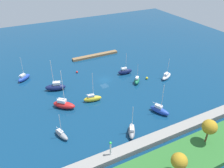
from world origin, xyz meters
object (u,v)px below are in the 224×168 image
sailboat_navy_lone_south (56,87)px  sailboat_gray_inner_mooring (61,134)px  sailboat_blue_far_north (160,110)px  mooring_buoy_red (77,72)px  sailboat_red_outer_mooring (64,104)px  sailboat_green_west_end (137,80)px  park_tree_west (210,127)px  sailboat_blue_far_south (24,78)px  sailboat_navy_center_basin (125,71)px  pier_dock (95,56)px  park_tree_midwest (179,161)px  sailboat_yellow_by_breakwater (92,98)px  sailboat_white_near_pier (166,76)px  mooring_buoy_yellow (147,78)px  sailboat_gray_off_beacon (132,131)px  harbor_beacon (111,147)px

sailboat_navy_lone_south → sailboat_gray_inner_mooring: (4.11, 21.26, -0.40)m
sailboat_blue_far_north → mooring_buoy_red: size_ratio=12.35×
sailboat_red_outer_mooring → sailboat_green_west_end: sailboat_red_outer_mooring is taller
park_tree_west → sailboat_red_outer_mooring: bearing=-48.9°
sailboat_blue_far_south → sailboat_navy_center_basin: (-33.32, 11.82, 0.08)m
pier_dock → sailboat_navy_lone_south: bearing=40.1°
park_tree_midwest → sailboat_yellow_by_breakwater: bearing=-81.3°
sailboat_white_near_pier → mooring_buoy_yellow: (6.36, -2.69, -0.49)m
park_tree_midwest → sailboat_blue_far_north: 20.71m
park_tree_midwest → sailboat_blue_far_north: size_ratio=0.56×
sailboat_red_outer_mooring → mooring_buoy_red: 20.83m
mooring_buoy_red → sailboat_white_near_pier: bearing=146.0°
park_tree_midwest → mooring_buoy_yellow: park_tree_midwest is taller
park_tree_west → mooring_buoy_yellow: size_ratio=7.17×
park_tree_midwest → sailboat_white_near_pier: bearing=-125.9°
sailboat_blue_far_south → sailboat_yellow_by_breakwater: bearing=-92.7°
sailboat_navy_lone_south → mooring_buoy_yellow: bearing=-174.9°
park_tree_midwest → sailboat_navy_center_basin: size_ratio=0.62×
sailboat_navy_center_basin → sailboat_gray_inner_mooring: (29.29, 20.58, -0.27)m
mooring_buoy_red → mooring_buoy_yellow: bearing=143.0°
pier_dock → park_tree_midwest: park_tree_midwest is taller
park_tree_midwest → park_tree_west: park_tree_west is taller
sailboat_navy_lone_south → sailboat_blue_far_south: bearing=-35.0°
park_tree_midwest → park_tree_west: bearing=-162.7°
sailboat_gray_off_beacon → sailboat_yellow_by_breakwater: 17.31m
sailboat_gray_off_beacon → sailboat_blue_far_north: (-11.04, -3.50, 0.01)m
sailboat_navy_lone_south → mooring_buoy_red: bearing=-122.5°
pier_dock → park_tree_midwest: size_ratio=3.88×
pier_dock → sailboat_yellow_by_breakwater: (13.33, 29.12, 0.56)m
sailboat_gray_off_beacon → sailboat_red_outer_mooring: 21.27m
park_tree_west → sailboat_gray_inner_mooring: park_tree_west is taller
pier_dock → sailboat_navy_lone_south: sailboat_navy_lone_south is taller
mooring_buoy_yellow → sailboat_green_west_end: bearing=5.6°
sailboat_gray_inner_mooring → sailboat_navy_lone_south: bearing=149.8°
sailboat_gray_off_beacon → mooring_buoy_yellow: sailboat_gray_off_beacon is taller
sailboat_navy_lone_south → mooring_buoy_yellow: sailboat_navy_lone_south is taller
harbor_beacon → sailboat_red_outer_mooring: (3.76, -22.29, -2.51)m
park_tree_midwest → pier_dock: bearing=-98.0°
harbor_beacon → sailboat_gray_inner_mooring: size_ratio=0.53×
sailboat_navy_lone_south → harbor_beacon: bearing=114.9°
sailboat_gray_off_beacon → sailboat_gray_inner_mooring: (15.67, -6.73, -0.20)m
park_tree_west → mooring_buoy_yellow: 32.36m
sailboat_green_west_end → sailboat_gray_inner_mooring: size_ratio=1.00×
sailboat_green_west_end → sailboat_red_outer_mooring: bearing=134.7°
pier_dock → park_tree_midwest: 61.32m
sailboat_red_outer_mooring → harbor_beacon: bearing=-39.1°
sailboat_blue_far_north → mooring_buoy_red: bearing=176.7°
sailboat_navy_center_basin → mooring_buoy_yellow: bearing=-47.8°
sailboat_gray_off_beacon → sailboat_red_outer_mooring: sailboat_red_outer_mooring is taller
sailboat_white_near_pier → sailboat_red_outer_mooring: bearing=154.9°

